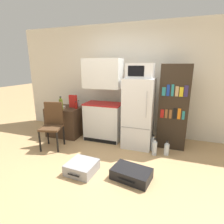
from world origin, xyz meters
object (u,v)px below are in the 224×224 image
at_px(bowl, 63,107).
at_px(water_bottle_front, 167,149).
at_px(microwave, 140,71).
at_px(water_bottle_middle, 153,144).
at_px(chair, 53,121).
at_px(suitcase_small_flat, 131,174).
at_px(side_table, 66,121).
at_px(kitchen_hutch, 103,104).
at_px(water_bottle_back, 155,148).
at_px(suitcase_large_flat, 82,167).
at_px(bottle_clear_short, 79,104).
at_px(bottle_ketchup_red, 76,106).
at_px(bottle_olive_oil, 61,104).
at_px(refrigerator, 139,113).
at_px(cereal_box, 73,101).
at_px(bookshelf, 173,107).

height_order(bowl, water_bottle_front, bowl).
distance_m(microwave, water_bottle_middle, 1.51).
relative_size(chair, suitcase_small_flat, 1.49).
distance_m(microwave, chair, 2.09).
xyz_separation_m(side_table, microwave, (1.81, -0.00, 1.24)).
height_order(microwave, bowl, microwave).
relative_size(kitchen_hutch, water_bottle_middle, 5.45).
bearing_deg(water_bottle_back, suitcase_large_flat, -137.51).
xyz_separation_m(bottle_clear_short, suitcase_large_flat, (0.88, -1.53, -0.68)).
xyz_separation_m(chair, water_bottle_front, (2.32, 0.37, -0.44)).
relative_size(bottle_ketchup_red, chair, 0.18).
height_order(side_table, kitchen_hutch, kitchen_hutch).
distance_m(kitchen_hutch, bottle_olive_oil, 0.98).
distance_m(refrigerator, water_bottle_front, 0.91).
bearing_deg(bowl, bottle_olive_oil, -64.53).
height_order(side_table, water_bottle_front, side_table).
xyz_separation_m(bowl, suitcase_large_flat, (1.18, -1.27, -0.64)).
distance_m(microwave, water_bottle_back, 1.55).
relative_size(bottle_olive_oil, suitcase_small_flat, 0.48).
relative_size(refrigerator, bottle_olive_oil, 4.68).
bearing_deg(suitcase_small_flat, bottle_clear_short, 150.34).
bearing_deg(suitcase_large_flat, refrigerator, 67.52).
relative_size(bottle_olive_oil, water_bottle_back, 0.90).
bearing_deg(bowl, microwave, 1.67).
bearing_deg(water_bottle_back, cereal_box, 168.37).
bearing_deg(kitchen_hutch, refrigerator, -4.71).
bearing_deg(water_bottle_front, water_bottle_back, -161.59).
bearing_deg(suitcase_large_flat, chair, 150.87).
relative_size(bookshelf, water_bottle_back, 5.02).
bearing_deg(suitcase_small_flat, bottle_olive_oil, 162.80).
distance_m(bottle_ketchup_red, suitcase_large_flat, 1.68).
relative_size(bottle_ketchup_red, bottle_olive_oil, 0.56).
relative_size(refrigerator, cereal_box, 4.84).
distance_m(side_table, suitcase_small_flat, 2.33).
xyz_separation_m(bowl, suitcase_small_flat, (1.98, -1.17, -0.65)).
height_order(bookshelf, water_bottle_middle, bookshelf).
height_order(bottle_clear_short, cereal_box, cereal_box).
relative_size(side_table, microwave, 1.50).
relative_size(bottle_clear_short, water_bottle_back, 0.43).
relative_size(microwave, water_bottle_front, 1.85).
bearing_deg(bowl, suitcase_small_flat, -30.59).
xyz_separation_m(cereal_box, water_bottle_front, (2.24, -0.34, -0.74)).
height_order(bowl, water_bottle_middle, bowl).
bearing_deg(kitchen_hutch, suitcase_small_flat, -53.09).
height_order(kitchen_hutch, refrigerator, kitchen_hutch).
bearing_deg(bookshelf, kitchen_hutch, -176.79).
bearing_deg(kitchen_hutch, bowl, -173.01).
distance_m(microwave, bookshelf, 1.01).
height_order(kitchen_hutch, bottle_clear_short, kitchen_hutch).
distance_m(refrigerator, cereal_box, 1.62).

